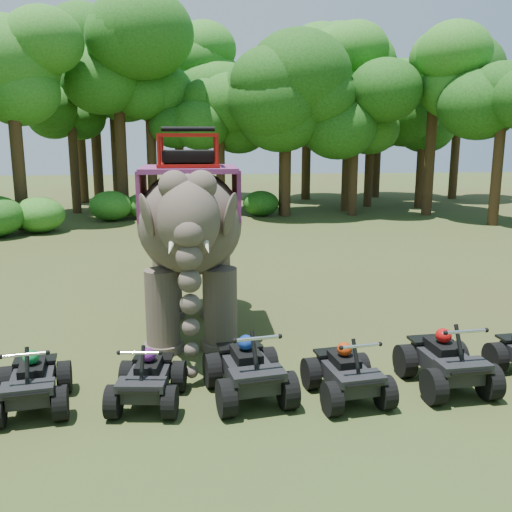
# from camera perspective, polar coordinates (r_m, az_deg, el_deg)

# --- Properties ---
(ground) EXTENTS (110.00, 110.00, 0.00)m
(ground) POSITION_cam_1_polar(r_m,az_deg,el_deg) (12.09, 0.57, -10.05)
(ground) COLOR #47381E
(ground) RESTS_ON ground
(elephant) EXTENTS (2.50, 5.60, 4.69)m
(elephant) POSITION_cam_1_polar(r_m,az_deg,el_deg) (13.05, -6.58, 2.27)
(elephant) COLOR brown
(elephant) RESTS_ON ground
(atv_0) EXTENTS (1.43, 1.80, 1.21)m
(atv_0) POSITION_cam_1_polar(r_m,az_deg,el_deg) (10.47, -21.55, -10.99)
(atv_0) COLOR black
(atv_0) RESTS_ON ground
(atv_1) EXTENTS (1.31, 1.69, 1.17)m
(atv_1) POSITION_cam_1_polar(r_m,az_deg,el_deg) (10.11, -10.83, -11.29)
(atv_1) COLOR black
(atv_1) RESTS_ON ground
(atv_2) EXTENTS (1.61, 2.01, 1.34)m
(atv_2) POSITION_cam_1_polar(r_m,az_deg,el_deg) (10.14, -0.76, -10.46)
(atv_2) COLOR black
(atv_2) RESTS_ON ground
(atv_3) EXTENTS (1.41, 1.78, 1.20)m
(atv_3) POSITION_cam_1_polar(r_m,az_deg,el_deg) (10.25, 9.09, -10.78)
(atv_3) COLOR black
(atv_3) RESTS_ON ground
(atv_4) EXTENTS (1.44, 1.88, 1.32)m
(atv_4) POSITION_cam_1_polar(r_m,az_deg,el_deg) (11.07, 18.53, -9.19)
(atv_4) COLOR black
(atv_4) RESTS_ON ground
(tree_0) EXTENTS (4.76, 4.76, 6.79)m
(tree_0) POSITION_cam_1_polar(r_m,az_deg,el_deg) (33.01, -3.58, 10.10)
(tree_0) COLOR #195114
(tree_0) RESTS_ON ground
(tree_1) EXTENTS (6.56, 6.56, 9.38)m
(tree_1) POSITION_cam_1_polar(r_m,az_deg,el_deg) (32.09, 3.04, 12.36)
(tree_1) COLOR #195114
(tree_1) RESTS_ON ground
(tree_2) EXTENTS (5.05, 5.05, 7.21)m
(tree_2) POSITION_cam_1_polar(r_m,az_deg,el_deg) (32.82, 9.77, 10.30)
(tree_2) COLOR #195114
(tree_2) RESTS_ON ground
(tree_3) EXTENTS (6.54, 6.54, 9.34)m
(tree_3) POSITION_cam_1_polar(r_m,az_deg,el_deg) (33.85, 17.13, 11.81)
(tree_3) COLOR #195114
(tree_3) RESTS_ON ground
(tree_4) EXTENTS (5.15, 5.15, 7.36)m
(tree_4) POSITION_cam_1_polar(r_m,az_deg,el_deg) (31.14, 23.10, 9.57)
(tree_4) COLOR #195114
(tree_4) RESTS_ON ground
(tree_30) EXTENTS (6.90, 6.90, 9.85)m
(tree_30) POSITION_cam_1_polar(r_m,az_deg,el_deg) (29.58, -22.96, 11.92)
(tree_30) COLOR #195114
(tree_30) RESTS_ON ground
(tree_31) EXTENTS (4.96, 4.96, 7.08)m
(tree_31) POSITION_cam_1_polar(r_m,az_deg,el_deg) (34.87, -17.80, 9.90)
(tree_31) COLOR #195114
(tree_31) RESTS_ON ground
(tree_32) EXTENTS (5.92, 5.92, 8.45)m
(tree_32) POSITION_cam_1_polar(r_m,az_deg,el_deg) (33.47, -10.45, 11.38)
(tree_32) COLOR #195114
(tree_32) RESTS_ON ground
(tree_33) EXTENTS (7.63, 7.63, 10.90)m
(tree_33) POSITION_cam_1_polar(r_m,az_deg,el_deg) (40.39, -5.36, 13.36)
(tree_33) COLOR #195114
(tree_33) RESTS_ON ground
(tree_35) EXTENTS (7.58, 7.58, 10.82)m
(tree_35) POSITION_cam_1_polar(r_m,az_deg,el_deg) (40.58, 5.11, 13.30)
(tree_35) COLOR #195114
(tree_35) RESTS_ON ground
(tree_36) EXTENTS (7.61, 7.61, 10.87)m
(tree_36) POSITION_cam_1_polar(r_m,az_deg,el_deg) (38.11, -15.81, 13.02)
(tree_36) COLOR #195114
(tree_36) RESTS_ON ground
(tree_37) EXTENTS (5.10, 5.10, 7.28)m
(tree_37) POSITION_cam_1_polar(r_m,az_deg,el_deg) (34.64, 9.08, 10.48)
(tree_37) COLOR #195114
(tree_37) RESTS_ON ground
(tree_38) EXTENTS (6.40, 6.40, 9.15)m
(tree_38) POSITION_cam_1_polar(r_m,az_deg,el_deg) (40.05, -17.14, 11.64)
(tree_38) COLOR #195114
(tree_38) RESTS_ON ground
(tree_39) EXTENTS (4.92, 4.92, 7.02)m
(tree_39) POSITION_cam_1_polar(r_m,az_deg,el_deg) (33.94, -7.67, 10.27)
(tree_39) COLOR #195114
(tree_39) RESTS_ON ground
(tree_41) EXTENTS (5.90, 5.90, 8.42)m
(tree_41) POSITION_cam_1_polar(r_m,az_deg,el_deg) (32.44, 2.82, 11.52)
(tree_41) COLOR #195114
(tree_41) RESTS_ON ground
(tree_42) EXTENTS (6.82, 6.82, 9.74)m
(tree_42) POSITION_cam_1_polar(r_m,az_deg,el_deg) (36.37, -13.92, 12.29)
(tree_42) COLOR #195114
(tree_42) RESTS_ON ground
(tree_43) EXTENTS (6.54, 6.54, 9.34)m
(tree_43) POSITION_cam_1_polar(r_m,az_deg,el_deg) (42.70, 12.09, 12.03)
(tree_43) COLOR #195114
(tree_43) RESTS_ON ground
(tree_44) EXTENTS (6.86, 6.86, 9.80)m
(tree_44) POSITION_cam_1_polar(r_m,az_deg,el_deg) (43.13, 19.44, 11.93)
(tree_44) COLOR #195114
(tree_44) RESTS_ON ground
(tree_45) EXTENTS (5.20, 5.20, 7.42)m
(tree_45) POSITION_cam_1_polar(r_m,az_deg,el_deg) (37.19, 16.25, 10.36)
(tree_45) COLOR #195114
(tree_45) RESTS_ON ground
(tree_46) EXTENTS (7.22, 7.22, 10.32)m
(tree_46) POSITION_cam_1_polar(r_m,az_deg,el_deg) (33.20, -13.45, 12.85)
(tree_46) COLOR #195114
(tree_46) RESTS_ON ground
(tree_47) EXTENTS (4.96, 4.96, 7.08)m
(tree_47) POSITION_cam_1_polar(r_m,az_deg,el_deg) (37.00, 11.29, 10.34)
(tree_47) COLOR #195114
(tree_47) RESTS_ON ground
(tree_48) EXTENTS (7.23, 7.23, 10.33)m
(tree_48) POSITION_cam_1_polar(r_m,az_deg,el_deg) (35.64, 9.61, 12.95)
(tree_48) COLOR #195114
(tree_48) RESTS_ON ground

